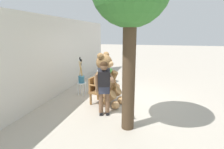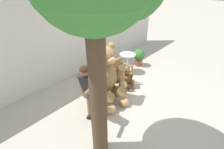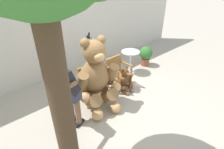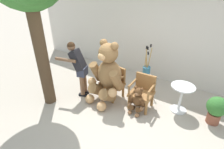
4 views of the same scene
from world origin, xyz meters
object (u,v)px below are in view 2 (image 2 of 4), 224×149
person_visitor (90,89)px  potted_plant (139,56)px  wooden_chair_left (101,84)px  teddy_bear_large (107,76)px  white_stool (95,71)px  wooden_chair_right (120,73)px  round_side_table (127,61)px  teddy_bear_small (127,79)px  brush_bucket (94,63)px

person_visitor → potted_plant: bearing=13.6°
wooden_chair_left → potted_plant: 2.54m
teddy_bear_large → white_stool: size_ratio=3.63×
wooden_chair_right → round_side_table: size_ratio=1.19×
wooden_chair_right → teddy_bear_small: bearing=-89.3°
teddy_bear_large → wooden_chair_left: bearing=84.2°
teddy_bear_large → white_stool: teddy_bear_large is taller
teddy_bear_small → wooden_chair_right: bearing=90.7°
teddy_bear_small → potted_plant: 1.76m
wooden_chair_left → white_stool: (0.59, 0.85, -0.11)m
teddy_bear_small → person_visitor: person_visitor is taller
wooden_chair_right → person_visitor: 1.82m
teddy_bear_large → potted_plant: 2.65m
teddy_bear_small → teddy_bear_large: bearing=179.4°
round_side_table → person_visitor: bearing=-162.4°
wooden_chair_right → teddy_bear_small: size_ratio=1.22×
white_stool → potted_plant: bearing=-14.6°
potted_plant → round_side_table: bearing=179.5°
teddy_bear_small → brush_bucket: 1.20m
white_stool → potted_plant: 1.99m
potted_plant → white_stool: bearing=165.4°
brush_bucket → wooden_chair_left: bearing=-124.8°
wooden_chair_left → round_side_table: wooden_chair_left is taller
teddy_bear_large → brush_bucket: bearing=61.1°
wooden_chair_right → person_visitor: (-1.70, -0.46, 0.46)m
teddy_bear_small → wooden_chair_left: bearing=162.3°
person_visitor → brush_bucket: bearing=42.7°
round_side_table → white_stool: bearing=156.8°
round_side_table → potted_plant: bearing=-0.5°
person_visitor → round_side_table: person_visitor is taller
teddy_bear_small → person_visitor: (-1.70, -0.18, 0.57)m
wooden_chair_left → potted_plant: size_ratio=1.26×
teddy_bear_large → white_stool: (0.62, 1.12, -0.46)m
white_stool → potted_plant: (1.92, -0.50, 0.04)m
round_side_table → wooden_chair_right: bearing=-157.8°
brush_bucket → potted_plant: 2.01m
teddy_bear_large → teddy_bear_small: teddy_bear_large is taller
wooden_chair_left → teddy_bear_large: 0.45m
brush_bucket → round_side_table: bearing=-23.2°
wooden_chair_right → potted_plant: bearing=11.9°
person_visitor → round_side_table: size_ratio=2.15×
teddy_bear_small → person_visitor: bearing=-173.9°
brush_bucket → person_visitor: bearing=-137.3°
potted_plant → person_visitor: bearing=-166.4°
wooden_chair_left → teddy_bear_large: bearing=-95.8°
teddy_bear_large → potted_plant: (2.54, 0.62, -0.42)m
round_side_table → teddy_bear_large: bearing=-160.6°
wooden_chair_left → person_visitor: bearing=-151.0°
person_visitor → brush_bucket: person_visitor is taller
teddy_bear_large → teddy_bear_small: size_ratio=2.37×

